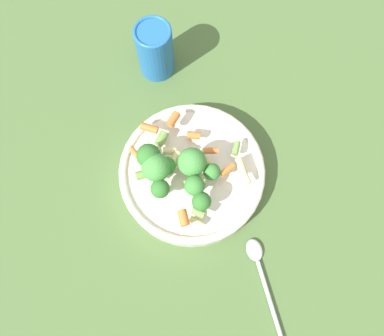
# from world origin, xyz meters

# --- Properties ---
(ground_plane) EXTENTS (3.00, 3.00, 0.00)m
(ground_plane) POSITION_xyz_m (0.00, 0.00, 0.00)
(ground_plane) COLOR #4C6B38
(bowl) EXTENTS (0.24, 0.24, 0.04)m
(bowl) POSITION_xyz_m (0.00, 0.00, 0.02)
(bowl) COLOR silver
(bowl) RESTS_ON ground_plane
(pasta_salad) EXTENTS (0.17, 0.20, 0.06)m
(pasta_salad) POSITION_xyz_m (0.02, -0.01, 0.07)
(pasta_salad) COLOR #8CB766
(pasta_salad) RESTS_ON bowl
(cup) EXTENTS (0.07, 0.07, 0.11)m
(cup) POSITION_xyz_m (-0.14, -0.18, 0.06)
(cup) COLOR #2366B2
(cup) RESTS_ON ground_plane
(spoon) EXTENTS (0.12, 0.13, 0.01)m
(spoon) POSITION_xyz_m (0.07, 0.18, 0.01)
(spoon) COLOR silver
(spoon) RESTS_ON ground_plane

